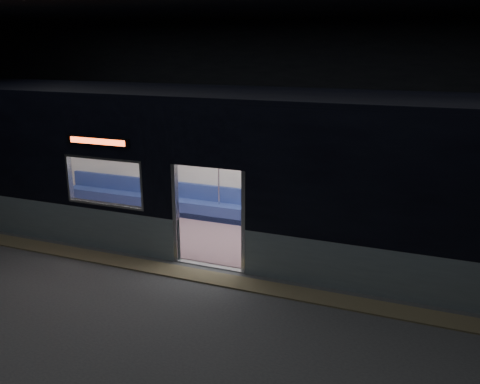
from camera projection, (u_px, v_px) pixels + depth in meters
The scene contains 7 objects.
station_floor at pixel (185, 289), 9.26m from camera, with size 24.00×14.00×0.01m, color #47494C.
station_envelope at pixel (179, 84), 8.24m from camera, with size 24.00×14.00×5.00m.
tactile_strip at pixel (199, 276), 9.75m from camera, with size 22.80×0.50×0.03m, color #8C7F59.
metro_car at pixel (238, 161), 11.02m from camera, with size 18.00×3.04×3.35m.
passenger at pixel (417, 212), 10.85m from camera, with size 0.45×0.77×1.48m.
handbag at pixel (417, 222), 10.65m from camera, with size 0.29×0.25×0.14m, color black.
transit_map at pixel (447, 181), 10.75m from camera, with size 1.10×0.03×0.71m, color white.
Camera 1 is at (4.06, -7.43, 4.26)m, focal length 38.00 mm.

